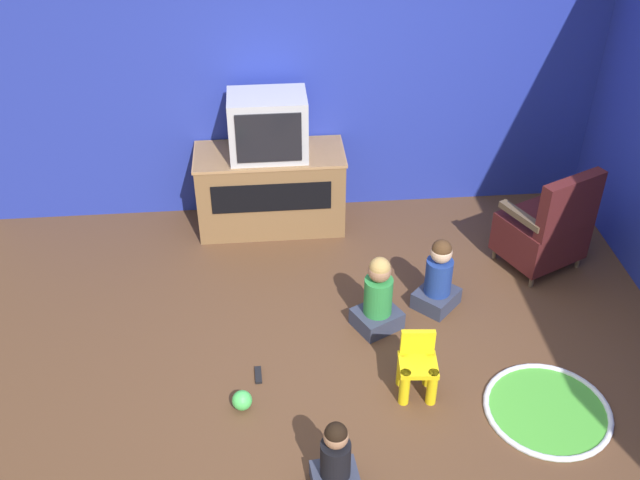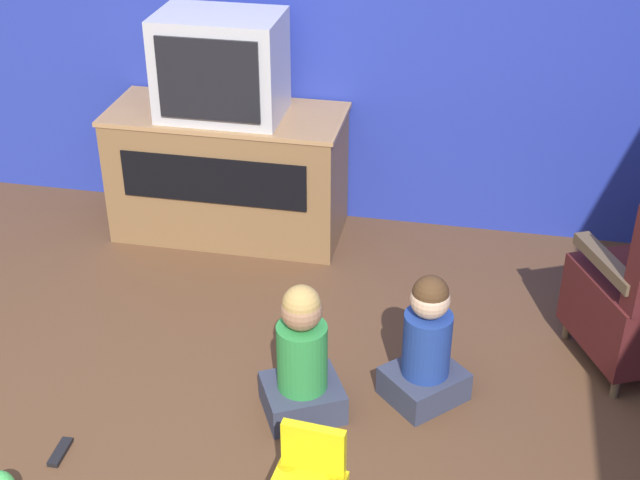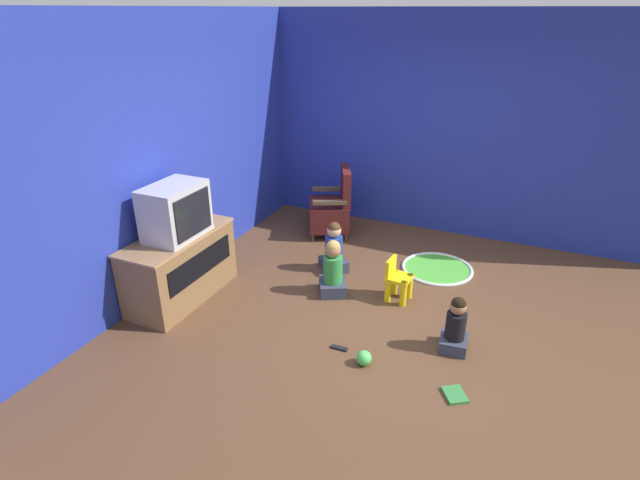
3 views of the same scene
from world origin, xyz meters
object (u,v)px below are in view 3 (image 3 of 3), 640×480
(tv_cabinet, at_px, (180,266))
(child_watching_center, at_px, (334,249))
(book, at_px, (455,395))
(television, at_px, (175,211))
(yellow_kid_chair, at_px, (398,282))
(child_watching_right, at_px, (455,327))
(child_watching_left, at_px, (333,271))
(toy_ball, at_px, (364,358))
(black_armchair, at_px, (332,209))
(remote_control, at_px, (339,348))

(tv_cabinet, xyz_separation_m, child_watching_center, (1.20, -1.21, -0.11))
(tv_cabinet, bearing_deg, book, -96.74)
(television, bearing_deg, book, -96.82)
(television, bearing_deg, yellow_kid_chair, -66.72)
(child_watching_center, height_order, child_watching_right, child_watching_center)
(child_watching_left, bearing_deg, child_watching_right, -135.79)
(tv_cabinet, bearing_deg, yellow_kid_chair, -67.04)
(toy_ball, bearing_deg, black_armchair, 28.64)
(child_watching_right, xyz_separation_m, toy_ball, (-0.53, 0.65, -0.16))
(child_watching_right, bearing_deg, child_watching_left, 66.14)
(television, distance_m, toy_ball, 2.28)
(television, height_order, remote_control, television)
(book, bearing_deg, toy_ball, 51.58)
(television, xyz_separation_m, child_watching_center, (1.20, -1.18, -0.71))
(remote_control, bearing_deg, book, 168.84)
(black_armchair, xyz_separation_m, child_watching_right, (-1.88, -1.97, -0.13))
(black_armchair, bearing_deg, remote_control, -0.83)
(yellow_kid_chair, xyz_separation_m, book, (-1.22, -0.83, -0.19))
(tv_cabinet, relative_size, child_watching_left, 2.04)
(yellow_kid_chair, bearing_deg, child_watching_left, 108.47)
(child_watching_left, bearing_deg, television, 90.09)
(television, bearing_deg, remote_control, -95.15)
(television, height_order, yellow_kid_chair, television)
(book, bearing_deg, remote_control, 47.13)
(toy_ball, bearing_deg, child_watching_center, 31.44)
(tv_cabinet, distance_m, yellow_kid_chair, 2.25)
(television, height_order, toy_ball, television)
(child_watching_right, bearing_deg, book, -173.37)
(toy_ball, relative_size, remote_control, 0.87)
(tv_cabinet, relative_size, remote_control, 8.28)
(television, height_order, child_watching_left, television)
(tv_cabinet, xyz_separation_m, child_watching_left, (0.71, -1.40, -0.10))
(remote_control, bearing_deg, tv_cabinet, -6.58)
(tv_cabinet, height_order, yellow_kid_chair, tv_cabinet)
(book, bearing_deg, yellow_kid_chair, 1.04)
(black_armchair, relative_size, child_watching_left, 1.47)
(yellow_kid_chair, bearing_deg, television, 118.18)
(yellow_kid_chair, distance_m, child_watching_left, 0.68)
(toy_ball, bearing_deg, yellow_kid_chair, 2.26)
(television, relative_size, remote_control, 4.14)
(child_watching_left, relative_size, child_watching_right, 1.17)
(book, bearing_deg, child_watching_right, -21.08)
(yellow_kid_chair, bearing_deg, child_watching_right, -126.25)
(television, xyz_separation_m, black_armchair, (2.14, -0.76, -0.62))
(tv_cabinet, bearing_deg, child_watching_right, -84.54)
(child_watching_left, bearing_deg, child_watching_center, -5.82)
(child_watching_center, relative_size, remote_control, 3.96)
(tv_cabinet, relative_size, television, 2.00)
(television, relative_size, child_watching_right, 1.19)
(tv_cabinet, height_order, child_watching_right, tv_cabinet)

